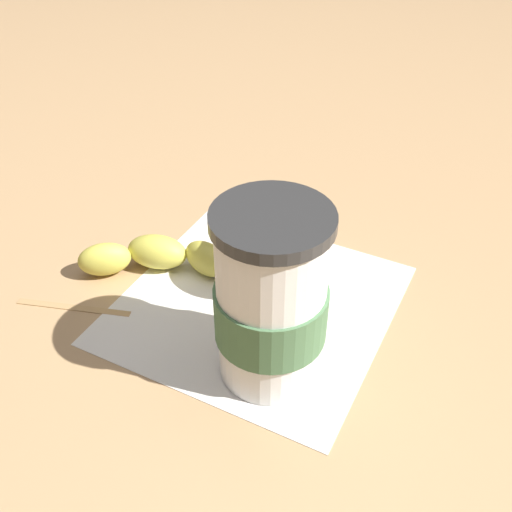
% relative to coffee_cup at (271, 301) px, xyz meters
% --- Properties ---
extents(ground_plane, '(3.00, 3.00, 0.00)m').
position_rel_coffee_cup_xyz_m(ground_plane, '(0.05, -0.06, -0.07)').
color(ground_plane, tan).
extents(paper_napkin, '(0.27, 0.27, 0.00)m').
position_rel_coffee_cup_xyz_m(paper_napkin, '(0.05, -0.06, -0.07)').
color(paper_napkin, white).
rests_on(paper_napkin, ground_plane).
extents(coffee_cup, '(0.09, 0.09, 0.15)m').
position_rel_coffee_cup_xyz_m(coffee_cup, '(0.00, 0.00, 0.00)').
color(coffee_cup, white).
rests_on(coffee_cup, paper_napkin).
extents(muffin, '(0.08, 0.08, 0.10)m').
position_rel_coffee_cup_xyz_m(muffin, '(0.04, -0.09, -0.02)').
color(muffin, white).
rests_on(muffin, paper_napkin).
extents(banana, '(0.14, 0.10, 0.03)m').
position_rel_coffee_cup_xyz_m(banana, '(0.16, -0.04, -0.06)').
color(banana, '#D6CC4C').
rests_on(banana, paper_napkin).
extents(wooden_stirrer, '(0.10, 0.05, 0.00)m').
position_rel_coffee_cup_xyz_m(wooden_stirrer, '(0.19, 0.04, -0.07)').
color(wooden_stirrer, tan).
rests_on(wooden_stirrer, ground_plane).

